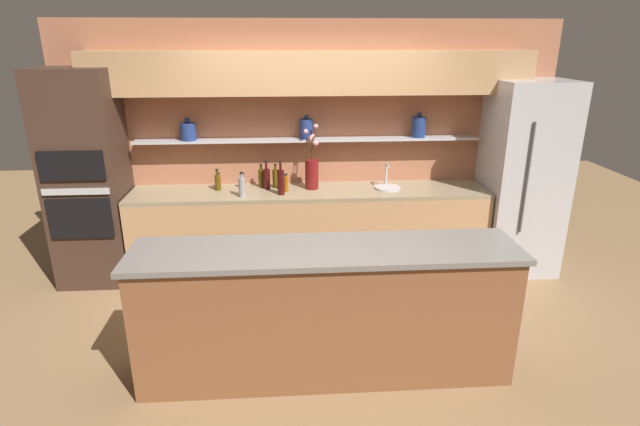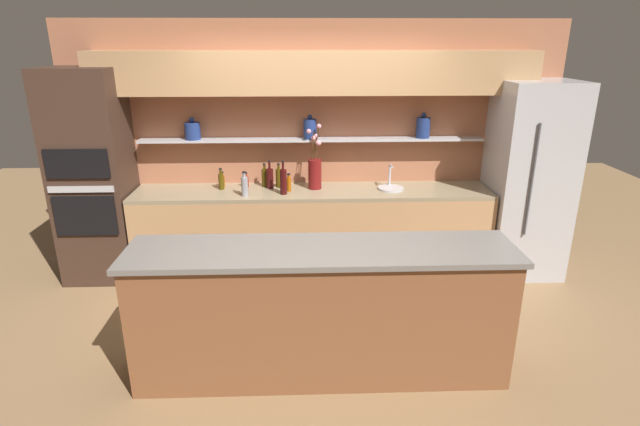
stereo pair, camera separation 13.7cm
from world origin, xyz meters
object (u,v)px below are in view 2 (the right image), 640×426
at_px(bottle_oil_7, 221,181).
at_px(bottle_wine_0, 270,178).
at_px(oven_tower, 94,178).
at_px(bottle_spirit_8, 245,186).
at_px(bottle_wine_5, 283,181).
at_px(bottle_oil_1, 279,178).
at_px(flower_vase, 315,170).
at_px(bottle_sauce_2, 223,181).
at_px(refrigerator, 528,180).
at_px(sink_fixture, 391,187).
at_px(bottle_oil_4, 265,177).
at_px(bottle_sauce_3, 289,184).
at_px(bottle_sauce_6, 246,181).

bearing_deg(bottle_oil_7, bottle_wine_0, 2.85).
relative_size(oven_tower, bottle_spirit_8, 8.58).
bearing_deg(bottle_wine_5, bottle_oil_1, 102.40).
distance_m(flower_vase, bottle_sauce_2, 0.99).
distance_m(oven_tower, bottle_spirit_8, 1.55).
height_order(refrigerator, bottle_oil_7, refrigerator).
height_order(bottle_wine_5, bottle_oil_7, bottle_wine_5).
bearing_deg(bottle_wine_0, refrigerator, -2.86).
bearing_deg(bottle_wine_0, bottle_wine_5, -55.75).
distance_m(sink_fixture, bottle_sauce_2, 1.77).
distance_m(oven_tower, flower_vase, 2.25).
xyz_separation_m(bottle_oil_1, bottle_spirit_8, (-0.33, -0.30, 0.00)).
xyz_separation_m(sink_fixture, bottle_oil_7, (-1.77, 0.06, 0.06)).
xyz_separation_m(bottle_oil_4, bottle_wine_5, (0.21, -0.28, 0.03)).
bearing_deg(sink_fixture, bottle_spirit_8, -173.07).
bearing_deg(sink_fixture, bottle_wine_5, -173.11).
height_order(bottle_wine_0, bottle_sauce_2, bottle_wine_0).
xyz_separation_m(flower_vase, bottle_sauce_3, (-0.27, -0.09, -0.12)).
height_order(flower_vase, bottle_spirit_8, flower_vase).
relative_size(refrigerator, bottle_wine_0, 6.77).
bearing_deg(bottle_spirit_8, bottle_oil_7, 138.08).
bearing_deg(bottle_sauce_6, bottle_spirit_8, -86.64).
distance_m(refrigerator, bottle_oil_4, 2.76).
height_order(refrigerator, bottle_wine_0, refrigerator).
xyz_separation_m(refrigerator, flower_vase, (-2.22, 0.10, 0.10)).
bearing_deg(bottle_wine_0, bottle_sauce_6, 171.07).
distance_m(bottle_oil_1, bottle_spirit_8, 0.45).
bearing_deg(bottle_wine_0, bottle_sauce_2, 173.98).
bearing_deg(bottle_sauce_3, bottle_sauce_2, 166.13).
distance_m(sink_fixture, bottle_wine_5, 1.13).
xyz_separation_m(oven_tower, bottle_sauce_3, (1.98, -0.02, -0.08)).
distance_m(bottle_wine_5, bottle_spirit_8, 0.39).
relative_size(refrigerator, bottle_sauce_3, 10.78).
bearing_deg(sink_fixture, flower_vase, 176.04).
bearing_deg(bottle_sauce_3, refrigerator, -0.31).
bearing_deg(flower_vase, bottle_oil_4, 170.14).
bearing_deg(refrigerator, bottle_sauce_6, 176.62).
relative_size(sink_fixture, bottle_spirit_8, 1.06).
bearing_deg(bottle_spirit_8, sink_fixture, 6.93).
xyz_separation_m(flower_vase, sink_fixture, (0.79, -0.05, -0.17)).
height_order(refrigerator, bottle_sauce_2, refrigerator).
bearing_deg(refrigerator, sink_fixture, 178.02).
xyz_separation_m(bottle_sauce_2, bottle_wine_5, (0.65, -0.27, 0.06)).
distance_m(bottle_wine_0, bottle_spirit_8, 0.36).
height_order(refrigerator, bottle_oil_1, refrigerator).
bearing_deg(bottle_sauce_3, bottle_spirit_8, -161.45).
bearing_deg(bottle_oil_4, bottle_sauce_6, -173.55).
relative_size(bottle_sauce_2, bottle_oil_7, 0.75).
distance_m(sink_fixture, bottle_sauce_6, 1.52).
xyz_separation_m(flower_vase, bottle_wine_0, (-0.47, 0.03, -0.09)).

